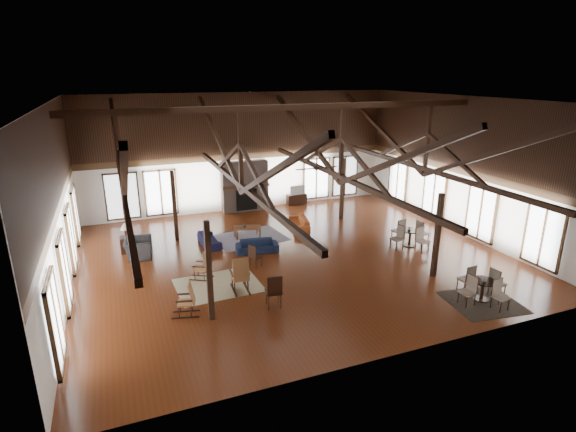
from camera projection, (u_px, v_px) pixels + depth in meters
name	position (u px, v px, depth m)	size (l,w,h in m)	color
floor	(293.00, 256.00, 17.76)	(16.00, 16.00, 0.00)	#592412
ceiling	(293.00, 100.00, 15.92)	(16.00, 14.00, 0.02)	black
wall_back	(242.00, 153.00, 23.04)	(16.00, 0.02, 6.00)	white
wall_front	(404.00, 247.00, 10.64)	(16.00, 0.02, 6.00)	white
wall_left	(57.00, 204.00, 14.06)	(0.02, 14.00, 6.00)	white
wall_right	(462.00, 167.00, 19.63)	(0.02, 14.00, 6.00)	white
roof_truss	(293.00, 155.00, 16.53)	(15.60, 14.07, 3.14)	black
post_grid	(293.00, 220.00, 17.30)	(8.16, 7.16, 3.05)	black
fireplace	(245.00, 186.00, 23.28)	(2.50, 0.69, 2.60)	#726056
ceiling_fan	(317.00, 167.00, 15.91)	(1.60, 1.60, 0.75)	black
sofa_navy_front	(257.00, 246.00, 18.12)	(1.71, 0.67, 0.50)	#131B34
sofa_navy_left	(209.00, 240.00, 18.83)	(0.65, 1.66, 0.48)	#121334
sofa_orange	(299.00, 223.00, 20.82)	(0.72, 1.84, 0.54)	#AD5021
coffee_table	(247.00, 228.00, 19.70)	(1.35, 0.95, 0.47)	brown
vase	(244.00, 225.00, 19.59)	(0.19, 0.19, 0.19)	#B2B2B2
armchair	(138.00, 248.00, 17.61)	(0.99, 1.13, 0.73)	#29282B
side_table_lamp	(126.00, 241.00, 18.03)	(0.49, 0.49, 1.26)	black
rocking_chair_a	(203.00, 266.00, 15.66)	(0.90, 0.77, 1.03)	#A1693D
rocking_chair_b	(240.00, 276.00, 14.73)	(0.57, 0.97, 1.22)	#A1693D
rocking_chair_c	(188.00, 300.00, 13.34)	(0.90, 0.62, 1.05)	#A1693D
side_chair_a	(254.00, 255.00, 16.59)	(0.51, 0.51, 0.88)	black
side_chair_b	(274.00, 289.00, 13.68)	(0.53, 0.53, 1.11)	black
cafe_table_near	(483.00, 286.00, 14.23)	(1.82, 1.82, 0.94)	black
cafe_table_far	(410.00, 235.00, 18.67)	(1.92, 1.92, 0.99)	black
cup_near	(484.00, 280.00, 14.08)	(0.11, 0.11, 0.09)	#B2B2B2
cup_far	(409.00, 228.00, 18.61)	(0.13, 0.13, 0.11)	#B2B2B2
tv_console	(297.00, 199.00, 24.69)	(1.09, 0.41, 0.55)	black
television	(297.00, 190.00, 24.53)	(0.90, 0.12, 0.52)	#B2B2B2
rug_tan	(218.00, 285.00, 15.34)	(2.77, 2.17, 0.01)	tan
rug_navy	(250.00, 238.00, 19.71)	(2.95, 2.21, 0.01)	#181844
rug_dark	(483.00, 302.00, 14.21)	(2.15, 1.96, 0.01)	black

